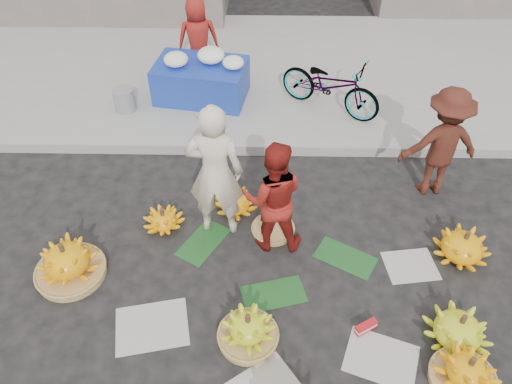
{
  "coord_description": "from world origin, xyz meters",
  "views": [
    {
      "loc": [
        -0.23,
        -3.24,
        4.33
      ],
      "look_at": [
        -0.3,
        0.61,
        0.7
      ],
      "focal_mm": 35.0,
      "sensor_mm": 36.0,
      "label": 1
    }
  ],
  "objects_px": {
    "banana_bunch_4": "(459,329)",
    "vendor_cream": "(215,173)",
    "banana_bunch_0": "(67,262)",
    "bicycle": "(330,85)",
    "flower_table": "(202,78)"
  },
  "relations": [
    {
      "from": "banana_bunch_4",
      "to": "vendor_cream",
      "type": "height_order",
      "value": "vendor_cream"
    },
    {
      "from": "banana_bunch_0",
      "to": "bicycle",
      "type": "relative_size",
      "value": 0.47
    },
    {
      "from": "vendor_cream",
      "to": "flower_table",
      "type": "height_order",
      "value": "vendor_cream"
    },
    {
      "from": "vendor_cream",
      "to": "bicycle",
      "type": "relative_size",
      "value": 1.08
    },
    {
      "from": "banana_bunch_4",
      "to": "bicycle",
      "type": "xyz_separation_m",
      "value": [
        -0.9,
        3.74,
        0.36
      ]
    },
    {
      "from": "vendor_cream",
      "to": "banana_bunch_4",
      "type": "bearing_deg",
      "value": 152.06
    },
    {
      "from": "banana_bunch_0",
      "to": "vendor_cream",
      "type": "distance_m",
      "value": 1.81
    },
    {
      "from": "banana_bunch_4",
      "to": "flower_table",
      "type": "distance_m",
      "value": 4.91
    },
    {
      "from": "banana_bunch_0",
      "to": "bicycle",
      "type": "bearing_deg",
      "value": 45.4
    },
    {
      "from": "banana_bunch_0",
      "to": "flower_table",
      "type": "distance_m",
      "value": 3.52
    },
    {
      "from": "flower_table",
      "to": "banana_bunch_0",
      "type": "bearing_deg",
      "value": -98.39
    },
    {
      "from": "banana_bunch_0",
      "to": "bicycle",
      "type": "xyz_separation_m",
      "value": [
        3.0,
        3.04,
        0.31
      ]
    },
    {
      "from": "bicycle",
      "to": "flower_table",
      "type": "bearing_deg",
      "value": 113.07
    },
    {
      "from": "banana_bunch_0",
      "to": "bicycle",
      "type": "distance_m",
      "value": 4.28
    },
    {
      "from": "banana_bunch_4",
      "to": "flower_table",
      "type": "height_order",
      "value": "flower_table"
    }
  ]
}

